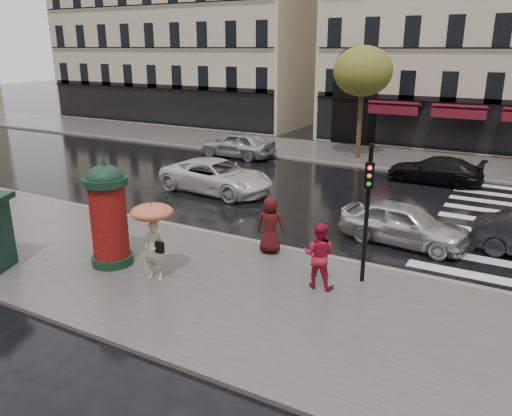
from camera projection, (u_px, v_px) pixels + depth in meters
The scene contains 16 objects.
ground at pixel (229, 283), 14.47m from camera, with size 160.00×160.00×0.00m, color black.
near_sidewalk at pixel (220, 289), 14.04m from camera, with size 90.00×7.00×0.12m, color #474744.
far_sidewalk at pixel (394, 159), 30.28m from camera, with size 90.00×6.00×0.12m, color #474744.
near_kerb at pixel (276, 247), 16.95m from camera, with size 90.00×0.25×0.14m, color slate.
far_kerb at pixel (381, 169), 27.77m from camera, with size 90.00×0.25×0.14m, color slate.
zebra_crossing at pixel (486, 220), 19.71m from camera, with size 3.60×11.75×0.01m, color silver.
tree_far_left at pixel (363, 72), 28.79m from camera, with size 3.40×3.40×6.64m.
woman_umbrella at pixel (153, 229), 14.06m from camera, with size 1.21×1.21×2.32m.
woman_red at pixel (319, 255), 13.75m from camera, with size 0.92×0.72×1.90m, color #B11536.
man_burgundy at pixel (270, 225), 16.10m from camera, with size 0.92×0.60×1.88m, color #440D10.
morris_column at pixel (108, 212), 15.03m from camera, with size 1.31×1.31×3.53m.
traffic_light at pixel (368, 201), 13.56m from camera, with size 0.29×0.39×3.99m.
car_silver at pixel (404, 223), 17.19m from camera, with size 1.75×4.35×1.48m, color silver.
car_white at pixel (217, 176), 23.35m from camera, with size 2.54×5.51×1.53m, color silver.
car_black at pixel (435, 170), 24.97m from camera, with size 1.87×4.60×1.33m, color black.
car_far_silver at pixel (238, 144), 30.71m from camera, with size 1.91×4.74×1.61m, color #B6B6BB.
Camera 1 is at (7.01, -11.08, 6.55)m, focal length 35.00 mm.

